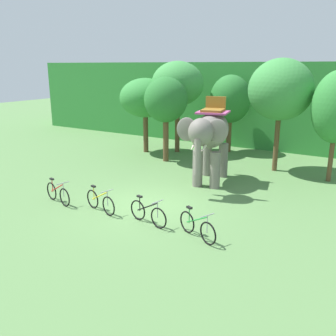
{
  "coord_description": "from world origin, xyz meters",
  "views": [
    {
      "loc": [
        7.46,
        -10.7,
        5.12
      ],
      "look_at": [
        0.36,
        1.0,
        1.3
      ],
      "focal_mm": 39.45,
      "sensor_mm": 36.0,
      "label": 1
    }
  ],
  "objects_px": {
    "elephant": "(210,135)",
    "bike_green": "(197,226)",
    "bike_black": "(148,213)",
    "bike_yellow": "(100,202)",
    "bike_red": "(58,193)",
    "tree_right": "(281,90)",
    "tree_far_left": "(178,84)",
    "tree_center": "(166,100)",
    "tree_left": "(145,98)",
    "tree_center_right": "(230,99)"
  },
  "relations": [
    {
      "from": "bike_red",
      "to": "bike_yellow",
      "type": "height_order",
      "value": "same"
    },
    {
      "from": "tree_far_left",
      "to": "tree_center",
      "type": "distance_m",
      "value": 2.51
    },
    {
      "from": "tree_right",
      "to": "bike_green",
      "type": "xyz_separation_m",
      "value": [
        0.1,
        -8.81,
        -3.6
      ]
    },
    {
      "from": "tree_far_left",
      "to": "elephant",
      "type": "relative_size",
      "value": 1.26
    },
    {
      "from": "elephant",
      "to": "bike_green",
      "type": "height_order",
      "value": "elephant"
    },
    {
      "from": "tree_left",
      "to": "bike_black",
      "type": "height_order",
      "value": "tree_left"
    },
    {
      "from": "tree_far_left",
      "to": "tree_center",
      "type": "bearing_deg",
      "value": -75.27
    },
    {
      "from": "tree_right",
      "to": "bike_green",
      "type": "distance_m",
      "value": 9.51
    },
    {
      "from": "tree_center",
      "to": "tree_right",
      "type": "height_order",
      "value": "tree_right"
    },
    {
      "from": "bike_yellow",
      "to": "bike_black",
      "type": "height_order",
      "value": "same"
    },
    {
      "from": "bike_red",
      "to": "bike_black",
      "type": "height_order",
      "value": "same"
    },
    {
      "from": "tree_center_right",
      "to": "bike_red",
      "type": "height_order",
      "value": "tree_center_right"
    },
    {
      "from": "tree_center_right",
      "to": "bike_red",
      "type": "relative_size",
      "value": 2.75
    },
    {
      "from": "elephant",
      "to": "bike_yellow",
      "type": "bearing_deg",
      "value": -110.48
    },
    {
      "from": "tree_left",
      "to": "bike_yellow",
      "type": "distance_m",
      "value": 10.1
    },
    {
      "from": "tree_far_left",
      "to": "tree_center_right",
      "type": "distance_m",
      "value": 3.26
    },
    {
      "from": "tree_center",
      "to": "bike_red",
      "type": "height_order",
      "value": "tree_center"
    },
    {
      "from": "tree_center",
      "to": "tree_left",
      "type": "bearing_deg",
      "value": 149.74
    },
    {
      "from": "tree_far_left",
      "to": "bike_yellow",
      "type": "bearing_deg",
      "value": -76.01
    },
    {
      "from": "elephant",
      "to": "bike_black",
      "type": "height_order",
      "value": "elephant"
    },
    {
      "from": "bike_red",
      "to": "tree_right",
      "type": "bearing_deg",
      "value": 56.72
    },
    {
      "from": "tree_left",
      "to": "tree_right",
      "type": "relative_size",
      "value": 0.81
    },
    {
      "from": "tree_left",
      "to": "tree_center_right",
      "type": "relative_size",
      "value": 0.96
    },
    {
      "from": "bike_green",
      "to": "tree_center_right",
      "type": "bearing_deg",
      "value": 107.85
    },
    {
      "from": "tree_far_left",
      "to": "bike_black",
      "type": "xyz_separation_m",
      "value": [
        4.51,
        -9.81,
        -3.67
      ]
    },
    {
      "from": "bike_yellow",
      "to": "bike_black",
      "type": "distance_m",
      "value": 2.07
    },
    {
      "from": "tree_left",
      "to": "tree_center",
      "type": "xyz_separation_m",
      "value": [
        2.23,
        -1.3,
        0.07
      ]
    },
    {
      "from": "tree_right",
      "to": "elephant",
      "type": "distance_m",
      "value": 4.48
    },
    {
      "from": "tree_right",
      "to": "bike_yellow",
      "type": "height_order",
      "value": "tree_right"
    },
    {
      "from": "tree_right",
      "to": "bike_red",
      "type": "bearing_deg",
      "value": -123.28
    },
    {
      "from": "bike_green",
      "to": "bike_red",
      "type": "bearing_deg",
      "value": -179.23
    },
    {
      "from": "tree_right",
      "to": "tree_center_right",
      "type": "bearing_deg",
      "value": 142.81
    },
    {
      "from": "tree_center",
      "to": "tree_center_right",
      "type": "distance_m",
      "value": 4.47
    },
    {
      "from": "tree_center",
      "to": "bike_yellow",
      "type": "height_order",
      "value": "tree_center"
    },
    {
      "from": "tree_left",
      "to": "tree_right",
      "type": "bearing_deg",
      "value": -0.56
    },
    {
      "from": "bike_red",
      "to": "bike_black",
      "type": "distance_m",
      "value": 4.06
    },
    {
      "from": "elephant",
      "to": "bike_green",
      "type": "bearing_deg",
      "value": -68.52
    },
    {
      "from": "tree_left",
      "to": "bike_green",
      "type": "relative_size",
      "value": 2.78
    },
    {
      "from": "elephant",
      "to": "bike_black",
      "type": "xyz_separation_m",
      "value": [
        0.16,
        -5.09,
        -1.82
      ]
    },
    {
      "from": "tree_center",
      "to": "bike_black",
      "type": "xyz_separation_m",
      "value": [
        3.9,
        -7.49,
        -2.93
      ]
    },
    {
      "from": "bike_black",
      "to": "bike_yellow",
      "type": "bearing_deg",
      "value": -179.77
    },
    {
      "from": "tree_left",
      "to": "elephant",
      "type": "bearing_deg",
      "value": -31.77
    },
    {
      "from": "tree_far_left",
      "to": "bike_green",
      "type": "distance_m",
      "value": 12.35
    },
    {
      "from": "bike_black",
      "to": "bike_green",
      "type": "bearing_deg",
      "value": -2.88
    },
    {
      "from": "elephant",
      "to": "tree_far_left",
      "type": "bearing_deg",
      "value": 132.68
    },
    {
      "from": "bike_black",
      "to": "bike_green",
      "type": "xyz_separation_m",
      "value": [
        1.88,
        -0.09,
        0.0
      ]
    },
    {
      "from": "tree_left",
      "to": "tree_center",
      "type": "bearing_deg",
      "value": -30.26
    },
    {
      "from": "tree_far_left",
      "to": "tree_center",
      "type": "xyz_separation_m",
      "value": [
        0.61,
        -2.32,
        -0.74
      ]
    },
    {
      "from": "tree_center_right",
      "to": "bike_yellow",
      "type": "relative_size",
      "value": 2.75
    },
    {
      "from": "tree_center",
      "to": "bike_yellow",
      "type": "xyz_separation_m",
      "value": [
        1.84,
        -7.5,
        -2.93
      ]
    }
  ]
}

